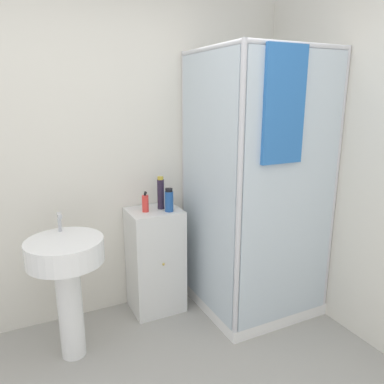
{
  "coord_description": "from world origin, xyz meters",
  "views": [
    {
      "loc": [
        -0.48,
        -1.13,
        1.73
      ],
      "look_at": [
        0.64,
        1.15,
        1.06
      ],
      "focal_mm": 35.0,
      "sensor_mm": 36.0,
      "label": 1
    }
  ],
  "objects_px": {
    "soap_dispenser": "(145,203)",
    "shampoo_bottle_blue": "(169,200)",
    "sink": "(67,271)",
    "shampoo_bottle_tall_black": "(161,193)"
  },
  "relations": [
    {
      "from": "soap_dispenser",
      "to": "shampoo_bottle_blue",
      "type": "height_order",
      "value": "shampoo_bottle_blue"
    },
    {
      "from": "sink",
      "to": "shampoo_bottle_blue",
      "type": "xyz_separation_m",
      "value": [
        0.81,
        0.21,
        0.32
      ]
    },
    {
      "from": "sink",
      "to": "soap_dispenser",
      "type": "height_order",
      "value": "soap_dispenser"
    },
    {
      "from": "shampoo_bottle_tall_black",
      "to": "shampoo_bottle_blue",
      "type": "relative_size",
      "value": 1.42
    },
    {
      "from": "soap_dispenser",
      "to": "shampoo_bottle_blue",
      "type": "xyz_separation_m",
      "value": [
        0.17,
        -0.07,
        0.02
      ]
    },
    {
      "from": "soap_dispenser",
      "to": "shampoo_bottle_tall_black",
      "type": "height_order",
      "value": "shampoo_bottle_tall_black"
    },
    {
      "from": "sink",
      "to": "shampoo_bottle_blue",
      "type": "distance_m",
      "value": 0.89
    },
    {
      "from": "soap_dispenser",
      "to": "shampoo_bottle_blue",
      "type": "relative_size",
      "value": 0.89
    },
    {
      "from": "sink",
      "to": "soap_dispenser",
      "type": "relative_size",
      "value": 6.04
    },
    {
      "from": "sink",
      "to": "shampoo_bottle_tall_black",
      "type": "relative_size",
      "value": 3.76
    }
  ]
}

